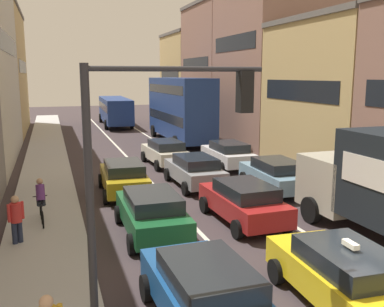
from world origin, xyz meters
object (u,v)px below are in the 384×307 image
taxi_centre_lane_front (344,275)px  sedan_right_lane_behind_truck (276,174)px  bus_far_queue_secondary (115,109)px  hatchback_centre_lane_third (195,170)px  wagon_left_lane_second (152,212)px  pedestrian_mid_sidewalk (16,218)px  cyclist_on_sidewalk (41,203)px  sedan_left_lane_front (206,293)px  sedan_centre_lane_second (244,201)px  bus_mid_queue_primary (180,107)px  sedan_left_lane_third (124,177)px  coupe_centre_lane_fourth (165,152)px  traffic_light_pole (154,152)px  wagon_right_lane_far (228,154)px

taxi_centre_lane_front → sedan_right_lane_behind_truck: size_ratio=1.00×
bus_far_queue_secondary → hatchback_centre_lane_third: bearing=-178.2°
wagon_left_lane_second → pedestrian_mid_sidewalk: 4.22m
hatchback_centre_lane_third → cyclist_on_sidewalk: 7.79m
sedan_left_lane_front → bus_far_queue_secondary: size_ratio=0.41×
cyclist_on_sidewalk → pedestrian_mid_sidewalk: 1.96m
sedan_centre_lane_second → bus_mid_queue_primary: (3.25, 19.10, 2.03)m
sedan_right_lane_behind_truck → pedestrian_mid_sidewalk: pedestrian_mid_sidewalk is taller
bus_far_queue_secondary → pedestrian_mid_sidewalk: size_ratio=6.37×
taxi_centre_lane_front → sedan_right_lane_behind_truck: taxi_centre_lane_front is taller
wagon_left_lane_second → pedestrian_mid_sidewalk: (-4.21, 0.26, 0.15)m
sedan_left_lane_third → bus_far_queue_secondary: (3.51, 26.97, 0.96)m
coupe_centre_lane_fourth → bus_mid_queue_primary: size_ratio=0.42×
taxi_centre_lane_front → sedan_centre_lane_second: taxi_centre_lane_front is taller
sedan_left_lane_front → traffic_light_pole: bearing=78.0°
hatchback_centre_lane_third → bus_far_queue_secondary: bearing=-1.2°
taxi_centre_lane_front → bus_mid_queue_primary: 25.56m
sedan_centre_lane_second → cyclist_on_sidewalk: 7.21m
traffic_light_pole → hatchback_centre_lane_third: bearing=67.8°
traffic_light_pole → pedestrian_mid_sidewalk: bearing=117.9°
bus_far_queue_secondary → pedestrian_mid_sidewalk: bus_far_queue_secondary is taller
traffic_light_pole → wagon_right_lane_far: size_ratio=1.28×
sedan_left_lane_front → sedan_centre_lane_second: size_ratio=1.00×
bus_mid_queue_primary → pedestrian_mid_sidewalk: size_ratio=6.33×
taxi_centre_lane_front → coupe_centre_lane_fourth: (0.20, 16.87, -0.00)m
sedan_centre_lane_second → wagon_left_lane_second: size_ratio=1.01×
hatchback_centre_lane_third → cyclist_on_sidewalk: (-6.91, -3.60, 0.05)m
traffic_light_pole → cyclist_on_sidewalk: size_ratio=3.18×
traffic_light_pole → cyclist_on_sidewalk: bearing=107.3°
sedan_left_lane_front → hatchback_centre_lane_third: bearing=-18.6°
traffic_light_pole → sedan_left_lane_third: (1.11, 10.85, -3.02)m
sedan_centre_lane_second → pedestrian_mid_sidewalk: size_ratio=2.62×
wagon_right_lane_far → hatchback_centre_lane_third: bearing=137.8°
sedan_centre_lane_second → taxi_centre_lane_front: bearing=175.3°
sedan_left_lane_third → bus_mid_queue_primary: bearing=-23.3°
traffic_light_pole → cyclist_on_sidewalk: traffic_light_pole is taller
hatchback_centre_lane_third → wagon_right_lane_far: 4.77m
traffic_light_pole → taxi_centre_lane_front: (4.29, -0.42, -3.02)m
sedan_left_lane_third → coupe_centre_lane_fourth: bearing=-28.5°
bus_mid_queue_primary → cyclist_on_sidewalk: size_ratio=6.08×
taxi_centre_lane_front → bus_mid_queue_primary: size_ratio=0.42×
sedan_left_lane_front → sedan_centre_lane_second: (3.59, 5.90, 0.00)m
bus_far_queue_secondary → bus_mid_queue_primary: bearing=-164.1°
cyclist_on_sidewalk → sedan_left_lane_third: bearing=-50.7°
hatchback_centre_lane_third → pedestrian_mid_sidewalk: (-7.61, -5.43, 0.15)m
traffic_light_pole → taxi_centre_lane_front: traffic_light_pole is taller
hatchback_centre_lane_third → sedan_left_lane_front: bearing=161.7°
wagon_left_lane_second → taxi_centre_lane_front: bearing=-151.2°
wagon_left_lane_second → hatchback_centre_lane_third: bearing=-29.9°
sedan_left_lane_third → bus_mid_queue_primary: 15.64m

